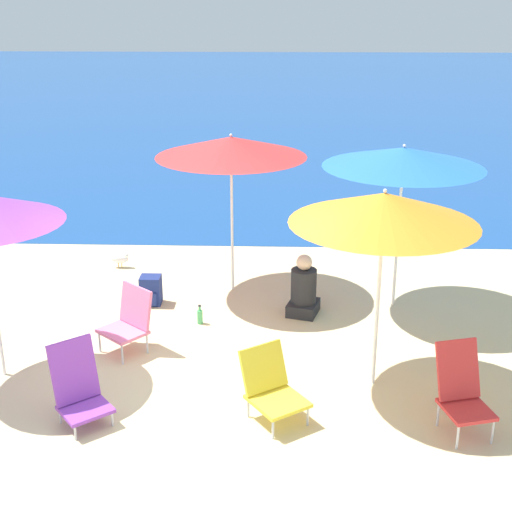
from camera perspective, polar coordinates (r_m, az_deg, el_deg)
ground_plane at (r=7.48m, az=-5.52°, el=-11.28°), size 60.00×60.00×0.00m
sea_water at (r=31.23m, az=0.30°, el=13.20°), size 60.00×40.00×0.01m
beach_umbrella_red at (r=9.41m, az=-2.01°, el=8.73°), size 2.00×2.00×2.19m
beach_umbrella_blue at (r=9.07m, az=11.72°, el=7.73°), size 2.02×2.02×2.16m
beach_umbrella_orange at (r=7.04m, az=10.21°, el=3.77°), size 1.87×1.87×2.14m
beach_chair_red at (r=7.05m, az=16.13°, el=-10.13°), size 0.55×0.65×0.84m
beach_chair_yellow at (r=7.01m, az=1.22°, el=-10.34°), size 0.73×0.76×0.69m
beach_chair_purple at (r=7.15m, az=-14.01°, el=-10.10°), size 0.65×0.66×0.80m
beach_chair_pink at (r=8.33m, az=-10.10°, el=-4.96°), size 0.69×0.69×0.76m
person_seated_near at (r=9.15m, az=3.82°, el=-2.76°), size 0.46×0.51×0.81m
backpack_navy at (r=9.57m, az=-8.41°, el=-2.74°), size 0.27×0.27×0.39m
water_bottle at (r=8.98m, az=-4.51°, el=-4.83°), size 0.07×0.07×0.25m
seagull at (r=10.92m, az=-10.81°, el=-0.21°), size 0.27×0.11×0.23m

